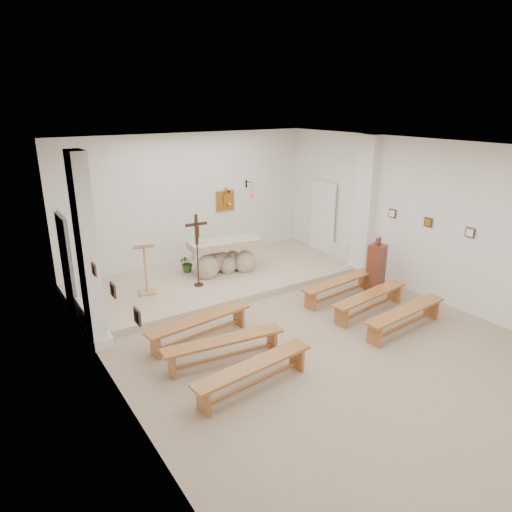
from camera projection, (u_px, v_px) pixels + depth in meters
ground at (309, 338)px, 8.60m from camera, size 7.00×10.00×0.00m
wall_left at (116, 293)px, 6.22m from camera, size 0.02×10.00×3.50m
wall_right at (437, 223)px, 9.85m from camera, size 0.02×10.00×3.50m
wall_back at (190, 201)px, 11.99m from camera, size 7.00×0.02×3.50m
ceiling at (317, 149)px, 7.48m from camera, size 7.00×10.00×0.02m
sanctuary_platform at (219, 278)px, 11.35m from camera, size 6.98×3.00×0.15m
pilaster_left at (87, 253)px, 7.87m from camera, size 0.26×0.55×3.50m
pilaster_right at (365, 207)px, 11.38m from camera, size 0.26×0.55×3.50m
gold_wall_relief at (225, 201)px, 12.54m from camera, size 0.55×0.04×0.55m
sanctuary_lamp at (252, 194)px, 12.66m from camera, size 0.11×0.36×0.44m
station_frame_left_front at (137, 317)px, 5.61m from camera, size 0.03×0.20×0.20m
station_frame_left_mid at (113, 290)px, 6.40m from camera, size 0.03×0.20×0.20m
station_frame_left_rear at (94, 269)px, 7.19m from camera, size 0.03×0.20×0.20m
station_frame_right_front at (470, 233)px, 9.22m from camera, size 0.03×0.20×0.20m
station_frame_right_mid at (428, 222)px, 10.01m from camera, size 0.03×0.20×0.20m
station_frame_right_rear at (392, 213)px, 10.80m from camera, size 0.03×0.20×0.20m
radiator_left at (84, 316)px, 8.87m from camera, size 0.10×0.85×0.52m
radiator_right at (343, 255)px, 12.43m from camera, size 0.10×0.85×0.52m
altar at (225, 259)px, 11.39m from camera, size 1.88×0.94×0.93m
lectern at (145, 268)px, 10.06m from camera, size 0.50×0.44×1.21m
crucifix_stand at (197, 245)px, 10.37m from camera, size 0.52×0.22×1.71m
potted_plant at (187, 263)px, 11.48m from camera, size 0.44×0.39×0.47m
donation_pedestal at (376, 267)px, 10.63m from camera, size 0.44×0.44×1.29m
bench_left_front at (200, 324)px, 8.43m from camera, size 2.14×0.57×0.45m
bench_right_front at (339, 284)px, 10.24m from camera, size 2.14×0.55×0.45m
bench_left_second at (224, 345)px, 7.70m from camera, size 2.14×0.61×0.45m
bench_right_second at (370, 298)px, 9.51m from camera, size 2.14×0.60×0.45m
bench_left_third at (254, 370)px, 6.97m from camera, size 2.14×0.55×0.45m
bench_right_third at (405, 315)px, 8.78m from camera, size 2.14×0.51×0.45m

